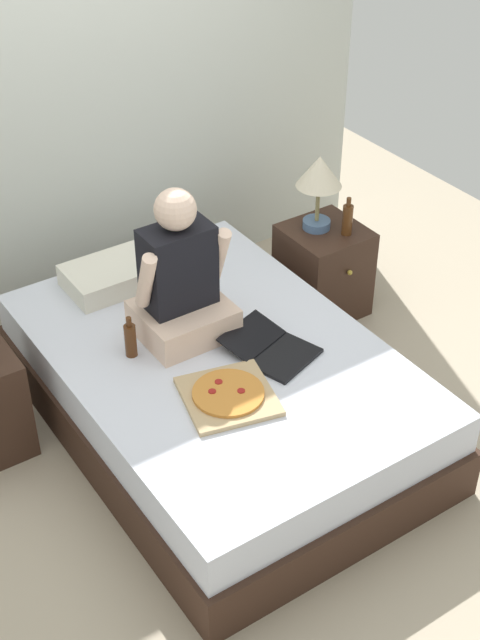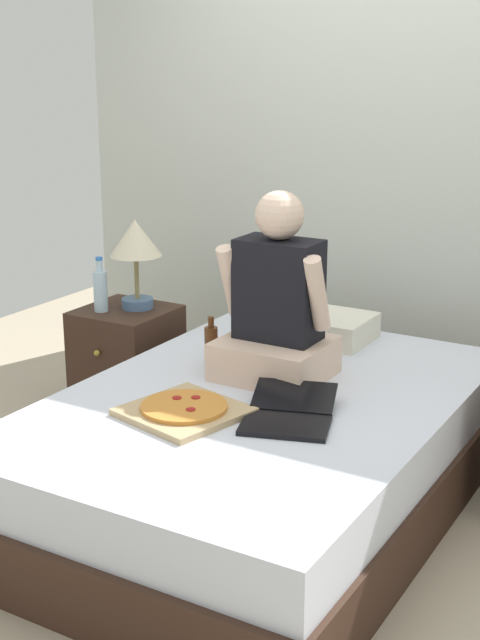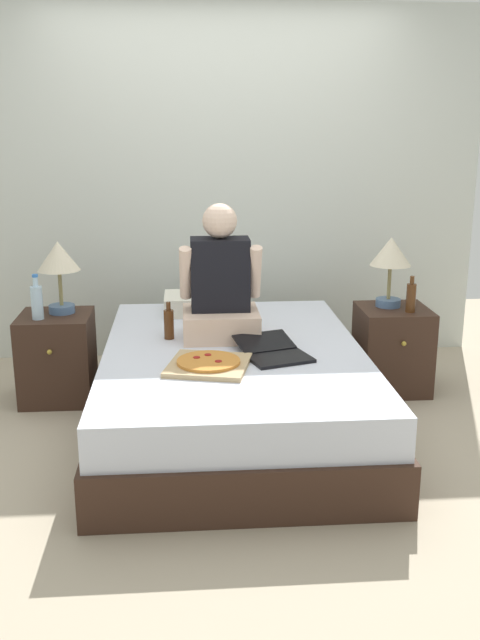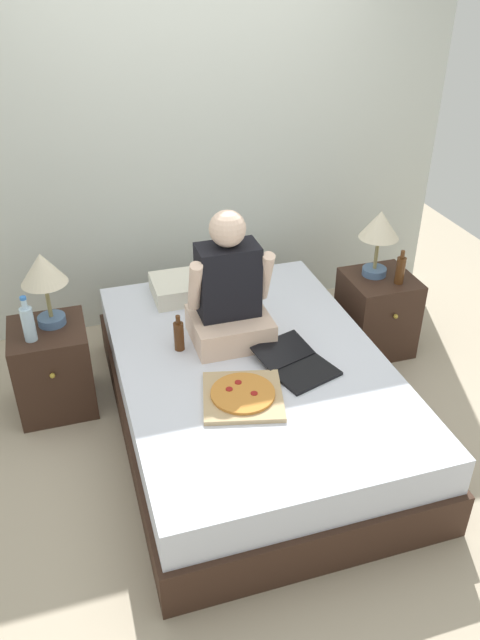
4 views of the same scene
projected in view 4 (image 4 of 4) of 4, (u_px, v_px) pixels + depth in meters
The scene contains 14 objects.
ground_plane at pixel (251, 424), 3.71m from camera, with size 5.79×5.79×0.00m, color tan.
wall_back at pixel (187, 147), 4.22m from camera, with size 3.79×0.12×2.50m, color silver.
bed at pixel (251, 393), 3.59m from camera, with size 1.48×2.16×0.48m.
nightstand_left at pixel (53, 368), 3.73m from camera, with size 0.44×0.47×0.55m.
lamp_on_left_nightstand at pixel (43, 274), 3.46m from camera, with size 0.26×0.26×0.45m.
water_bottle at pixel (28, 323), 3.43m from camera, with size 0.07×0.07×0.28m.
nightstand_right at pixel (377, 313), 4.26m from camera, with size 0.44×0.47×0.55m.
lamp_on_right_nightstand at pixel (380, 229), 3.98m from camera, with size 0.26×0.26×0.45m.
beer_bottle at pixel (400, 270), 4.00m from camera, with size 0.06×0.06×0.23m.
pillow at pixel (193, 286), 4.04m from camera, with size 0.52×0.34×0.12m, color silver.
person_seated at pixel (229, 295), 3.49m from camera, with size 0.47×0.40×0.78m.
laptop at pixel (299, 366), 3.36m from camera, with size 0.43×0.49×0.07m.
pizza_box at pixel (243, 395), 3.15m from camera, with size 0.48×0.48×0.05m.
beer_bottle_on_bed at pixel (179, 335), 3.49m from camera, with size 0.06×0.06×0.22m.
Camera 4 is at (-0.89, -2.68, 2.49)m, focal length 35.00 mm.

